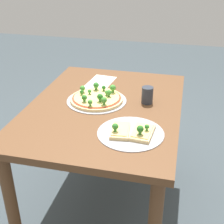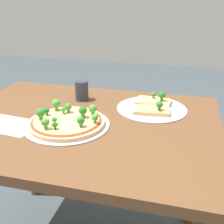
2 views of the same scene
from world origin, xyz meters
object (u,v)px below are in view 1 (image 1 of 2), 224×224
dining_table (105,122)px  pizza_tray_slice (131,132)px  drinking_cup (147,95)px  pizza_tray_whole (97,98)px

dining_table → pizza_tray_slice: pizza_tray_slice is taller
pizza_tray_slice → drinking_cup: (0.34, -0.02, 0.03)m
pizza_tray_whole → pizza_tray_slice: size_ratio=1.08×
dining_table → pizza_tray_slice: 0.34m
drinking_cup → dining_table: bearing=110.2°
pizza_tray_whole → pizza_tray_slice: (-0.30, -0.25, -0.00)m
pizza_tray_whole → pizza_tray_slice: 0.39m
pizza_tray_slice → drinking_cup: 0.34m
pizza_tray_slice → pizza_tray_whole: bearing=39.6°
drinking_cup → pizza_tray_slice: bearing=175.8°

